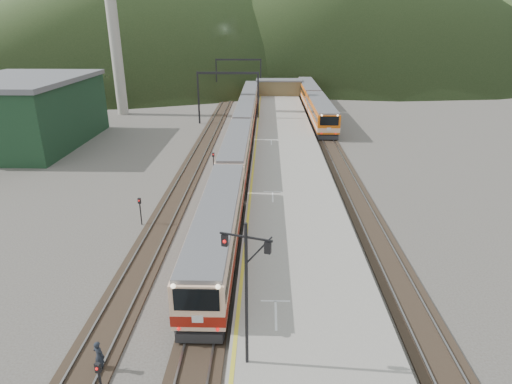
{
  "coord_description": "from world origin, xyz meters",
  "views": [
    {
      "loc": [
        3.26,
        -12.07,
        15.0
      ],
      "look_at": [
        2.39,
        20.59,
        2.0
      ],
      "focal_mm": 30.0,
      "sensor_mm": 36.0,
      "label": 1
    }
  ],
  "objects_px": {
    "worker": "(99,356)",
    "second_train": "(314,100)",
    "main_train": "(242,133)",
    "signal_mast": "(246,282)"
  },
  "relations": [
    {
      "from": "second_train",
      "to": "worker",
      "type": "xyz_separation_m",
      "value": [
        -15.83,
        -61.77,
        -1.28
      ]
    },
    {
      "from": "signal_mast",
      "to": "worker",
      "type": "bearing_deg",
      "value": 176.74
    },
    {
      "from": "main_train",
      "to": "worker",
      "type": "height_order",
      "value": "main_train"
    },
    {
      "from": "second_train",
      "to": "worker",
      "type": "bearing_deg",
      "value": -104.38
    },
    {
      "from": "signal_mast",
      "to": "worker",
      "type": "height_order",
      "value": "signal_mast"
    },
    {
      "from": "worker",
      "to": "second_train",
      "type": "bearing_deg",
      "value": -79.87
    },
    {
      "from": "signal_mast",
      "to": "worker",
      "type": "distance_m",
      "value": 8.1
    },
    {
      "from": "main_train",
      "to": "second_train",
      "type": "bearing_deg",
      "value": 63.91
    },
    {
      "from": "worker",
      "to": "main_train",
      "type": "bearing_deg",
      "value": -71.95
    },
    {
      "from": "signal_mast",
      "to": "second_train",
      "type": "bearing_deg",
      "value": 81.74
    }
  ]
}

